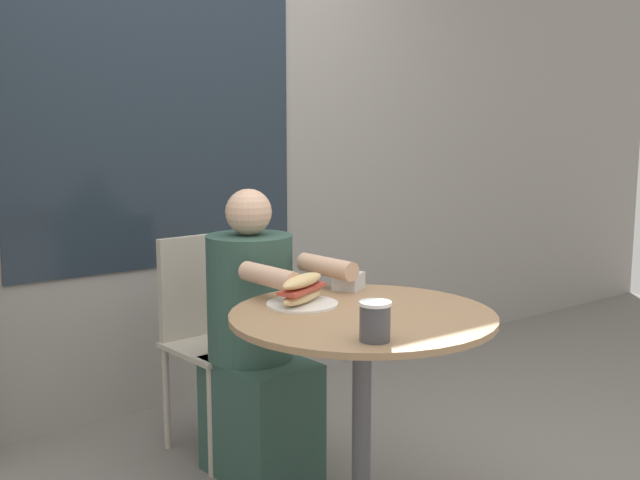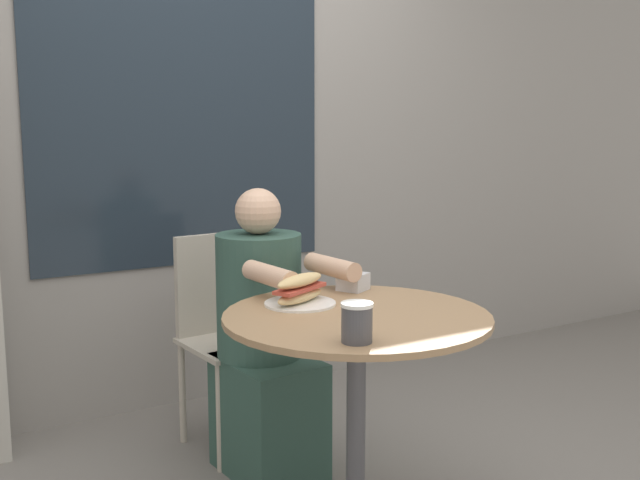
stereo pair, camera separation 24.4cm
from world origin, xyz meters
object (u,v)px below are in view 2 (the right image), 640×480
at_px(cafe_table, 356,374).
at_px(drink_cup, 357,322).
at_px(diner_chair, 224,319).
at_px(sandwich_on_plate, 300,292).
at_px(seated_diner, 265,352).

relative_size(cafe_table, drink_cup, 7.64).
bearing_deg(diner_chair, cafe_table, 87.51).
xyz_separation_m(sandwich_on_plate, drink_cup, (-0.08, -0.44, 0.01)).
bearing_deg(seated_diner, sandwich_on_plate, 75.61).
relative_size(sandwich_on_plate, drink_cup, 2.14).
bearing_deg(cafe_table, drink_cup, -123.98).
distance_m(diner_chair, sandwich_on_plate, 0.79).
xyz_separation_m(diner_chair, seated_diner, (0.01, -0.35, -0.05)).
relative_size(cafe_table, sandwich_on_plate, 3.56).
xyz_separation_m(cafe_table, seated_diner, (-0.02, 0.59, -0.08)).
xyz_separation_m(cafe_table, sandwich_on_plate, (-0.09, 0.19, 0.23)).
height_order(seated_diner, drink_cup, seated_diner).
height_order(diner_chair, seated_diner, seated_diner).
distance_m(diner_chair, seated_diner, 0.35).
height_order(diner_chair, sandwich_on_plate, diner_chair).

